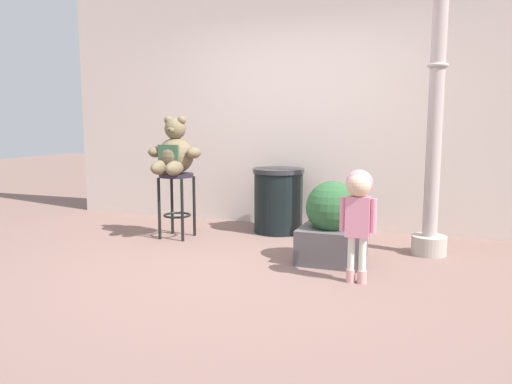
% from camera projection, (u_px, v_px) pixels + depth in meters
% --- Properties ---
extents(ground_plane, '(24.00, 24.00, 0.00)m').
position_uv_depth(ground_plane, '(236.00, 270.00, 4.27)').
color(ground_plane, '#7D5E55').
extents(building_wall, '(6.16, 0.30, 3.09)m').
position_uv_depth(building_wall, '(302.00, 96.00, 6.01)').
color(building_wall, beige).
rests_on(building_wall, ground_plane).
extents(bar_stool_with_teddy, '(0.37, 0.37, 0.70)m').
position_uv_depth(bar_stool_with_teddy, '(177.00, 192.00, 5.40)').
color(bar_stool_with_teddy, '#261F2D').
rests_on(bar_stool_with_teddy, ground_plane).
extents(teddy_bear, '(0.59, 0.53, 0.61)m').
position_uv_depth(teddy_bear, '(174.00, 153.00, 5.32)').
color(teddy_bear, brown).
rests_on(teddy_bear, bar_stool_with_teddy).
extents(child_walking, '(0.28, 0.22, 0.89)m').
position_uv_depth(child_walking, '(359.00, 201.00, 3.86)').
color(child_walking, '#DB9C97').
rests_on(child_walking, ground_plane).
extents(trash_bin, '(0.58, 0.58, 0.73)m').
position_uv_depth(trash_bin, '(278.00, 200.00, 5.69)').
color(trash_bin, black).
rests_on(trash_bin, ground_plane).
extents(lamppost, '(0.32, 0.32, 3.04)m').
position_uv_depth(lamppost, '(435.00, 125.00, 4.61)').
color(lamppost, '#B4A79C').
rests_on(lamppost, ground_plane).
extents(planter_with_shrub, '(0.56, 0.56, 0.73)m').
position_uv_depth(planter_with_shrub, '(332.00, 225.00, 4.50)').
color(planter_with_shrub, '#524C4F').
rests_on(planter_with_shrub, ground_plane).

